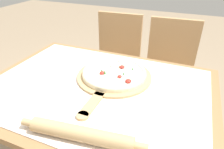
# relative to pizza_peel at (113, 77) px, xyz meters

# --- Properties ---
(dining_table) EXTENTS (1.11, 0.83, 0.75)m
(dining_table) POSITION_rel_pizza_peel_xyz_m (-0.05, -0.10, -0.14)
(dining_table) COLOR olive
(dining_table) RESTS_ON ground_plane
(towel_cloth) EXTENTS (1.03, 0.75, 0.00)m
(towel_cloth) POSITION_rel_pizza_peel_xyz_m (-0.05, -0.10, -0.01)
(towel_cloth) COLOR silver
(towel_cloth) RESTS_ON dining_table
(pizza_peel) EXTENTS (0.39, 0.55, 0.01)m
(pizza_peel) POSITION_rel_pizza_peel_xyz_m (0.00, 0.00, 0.00)
(pizza_peel) COLOR tan
(pizza_peel) RESTS_ON towel_cloth
(pizza) EXTENTS (0.33, 0.33, 0.03)m
(pizza) POSITION_rel_pizza_peel_xyz_m (0.00, 0.02, 0.02)
(pizza) COLOR beige
(pizza) RESTS_ON pizza_peel
(rolling_pin) EXTENTS (0.45, 0.10, 0.05)m
(rolling_pin) POSITION_rel_pizza_peel_xyz_m (0.05, -0.41, 0.02)
(rolling_pin) COLOR tan
(rolling_pin) RESTS_ON towel_cloth
(chair_left) EXTENTS (0.42, 0.42, 0.90)m
(chair_left) POSITION_rel_pizza_peel_xyz_m (-0.24, 0.66, -0.24)
(chair_left) COLOR tan
(chair_left) RESTS_ON ground_plane
(chair_right) EXTENTS (0.42, 0.42, 0.90)m
(chair_right) POSITION_rel_pizza_peel_xyz_m (0.21, 0.66, -0.24)
(chair_right) COLOR tan
(chair_right) RESTS_ON ground_plane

